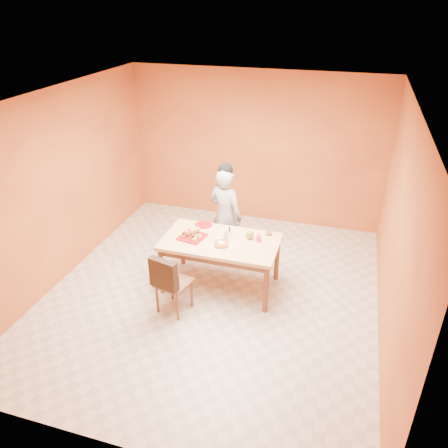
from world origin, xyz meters
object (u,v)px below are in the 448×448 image
(sponge_cake, at_px, (221,244))
(pastry_platter, at_px, (192,237))
(person, at_px, (225,216))
(dining_chair, at_px, (173,282))
(magenta_glass, at_px, (259,238))
(dining_table, at_px, (220,246))
(red_dinner_plate, at_px, (204,225))
(checker_tin, at_px, (269,234))
(egg_ornament, at_px, (250,235))

(sponge_cake, bearing_deg, pastry_platter, 165.77)
(person, relative_size, sponge_cake, 7.54)
(dining_chair, height_order, magenta_glass, dining_chair)
(pastry_platter, xyz_separation_m, sponge_cake, (0.46, -0.12, 0.03))
(dining_table, xyz_separation_m, sponge_cake, (0.06, -0.15, 0.13))
(pastry_platter, distance_m, sponge_cake, 0.47)
(red_dinner_plate, xyz_separation_m, checker_tin, (0.97, 0.00, 0.01))
(egg_ornament, relative_size, checker_tin, 1.46)
(pastry_platter, height_order, checker_tin, checker_tin)
(dining_chair, xyz_separation_m, person, (0.29, 1.42, 0.31))
(red_dinner_plate, relative_size, sponge_cake, 1.20)
(dining_chair, height_order, sponge_cake, dining_chair)
(person, bearing_deg, pastry_platter, 88.73)
(magenta_glass, bearing_deg, red_dinner_plate, 165.56)
(dining_table, xyz_separation_m, checker_tin, (0.60, 0.35, 0.11))
(red_dinner_plate, relative_size, checker_tin, 2.55)
(dining_chair, xyz_separation_m, egg_ornament, (0.81, 0.86, 0.37))
(dining_table, bearing_deg, person, 101.22)
(dining_table, distance_m, dining_chair, 0.85)
(dining_chair, xyz_separation_m, sponge_cake, (0.49, 0.55, 0.34))
(red_dinner_plate, bearing_deg, magenta_glass, -14.44)
(dining_table, xyz_separation_m, egg_ornament, (0.38, 0.15, 0.16))
(pastry_platter, relative_size, checker_tin, 3.50)
(person, xyz_separation_m, egg_ornament, (0.52, -0.56, 0.06))
(red_dinner_plate, bearing_deg, pastry_platter, -94.96)
(egg_ornament, bearing_deg, sponge_cake, -159.70)
(dining_chair, relative_size, person, 0.57)
(dining_chair, height_order, pastry_platter, dining_chair)
(egg_ornament, distance_m, checker_tin, 0.31)
(dining_chair, height_order, red_dinner_plate, dining_chair)
(sponge_cake, relative_size, magenta_glass, 2.15)
(dining_chair, relative_size, checker_tin, 9.20)
(dining_table, height_order, pastry_platter, pastry_platter)
(dining_table, relative_size, red_dinner_plate, 6.53)
(person, height_order, red_dinner_plate, person)
(pastry_platter, height_order, sponge_cake, sponge_cake)
(red_dinner_plate, height_order, checker_tin, checker_tin)
(person, relative_size, red_dinner_plate, 6.29)
(person, height_order, sponge_cake, person)
(person, xyz_separation_m, magenta_glass, (0.65, -0.59, 0.04))
(person, bearing_deg, dining_chair, 96.31)
(dining_chair, relative_size, sponge_cake, 4.32)
(sponge_cake, bearing_deg, dining_table, 111.50)
(sponge_cake, height_order, egg_ornament, egg_ornament)
(sponge_cake, relative_size, checker_tin, 2.13)
(sponge_cake, bearing_deg, person, 103.13)
(sponge_cake, bearing_deg, magenta_glass, 31.84)
(person, xyz_separation_m, checker_tin, (0.74, -0.36, 0.00))
(person, bearing_deg, sponge_cake, 120.89)
(dining_table, relative_size, person, 1.04)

